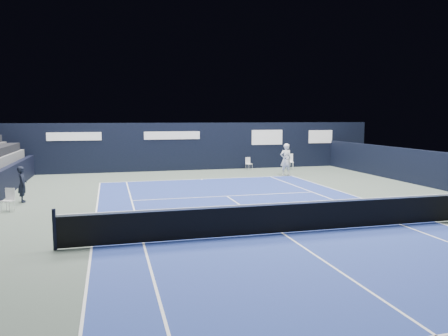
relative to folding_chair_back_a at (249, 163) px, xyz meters
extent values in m
plane|color=#48564C|center=(-3.98, -13.59, -0.47)|extent=(48.00, 48.00, 0.00)
cube|color=navy|center=(-3.98, -15.59, -0.46)|extent=(10.97, 23.77, 0.01)
cube|color=black|center=(6.52, -9.59, 0.43)|extent=(0.30, 22.00, 1.80)
cube|color=silver|center=(0.02, -0.07, -0.09)|extent=(0.43, 0.42, 0.03)
cube|color=silver|center=(-0.02, 0.09, 0.14)|extent=(0.36, 0.11, 0.43)
cylinder|color=silver|center=(0.13, 0.11, -0.28)|extent=(0.02, 0.02, 0.38)
cylinder|color=silver|center=(-0.17, 0.04, -0.28)|extent=(0.02, 0.02, 0.38)
cylinder|color=silver|center=(0.20, -0.18, -0.28)|extent=(0.02, 0.02, 0.38)
cylinder|color=silver|center=(-0.10, -0.25, -0.28)|extent=(0.02, 0.02, 0.38)
cube|color=white|center=(2.72, -0.57, 0.01)|extent=(0.55, 0.54, 0.04)
cube|color=white|center=(2.78, -0.37, 0.29)|extent=(0.45, 0.15, 0.54)
cylinder|color=white|center=(2.96, -0.44, -0.23)|extent=(0.03, 0.03, 0.48)
cylinder|color=white|center=(2.58, -0.34, -0.23)|extent=(0.03, 0.03, 0.48)
cylinder|color=white|center=(2.87, -0.80, -0.23)|extent=(0.03, 0.03, 0.48)
cylinder|color=white|center=(2.49, -0.70, -0.23)|extent=(0.03, 0.03, 0.48)
cube|color=silver|center=(-12.63, -10.08, -0.08)|extent=(0.48, 0.47, 0.04)
cube|color=silver|center=(-12.57, -9.92, 0.15)|extent=(0.36, 0.16, 0.44)
cylinder|color=silver|center=(-12.43, -10.00, -0.27)|extent=(0.02, 0.02, 0.39)
cylinder|color=silver|center=(-12.72, -9.88, -0.27)|extent=(0.02, 0.02, 0.39)
cylinder|color=silver|center=(-12.54, -10.28, -0.27)|extent=(0.02, 0.02, 0.39)
cylinder|color=silver|center=(-12.84, -10.16, -0.27)|extent=(0.02, 0.02, 0.39)
imported|color=black|center=(-12.42, -8.32, 0.27)|extent=(0.46, 0.60, 1.48)
cube|color=white|center=(-3.98, -3.71, -0.46)|extent=(10.97, 0.06, 0.00)
cube|color=white|center=(1.50, -15.59, -0.46)|extent=(0.06, 23.77, 0.00)
cube|color=white|center=(-9.47, -15.59, -0.46)|extent=(0.06, 23.77, 0.00)
cube|color=white|center=(0.13, -15.59, -0.46)|extent=(0.06, 23.77, 0.00)
cube|color=white|center=(-8.10, -15.59, -0.46)|extent=(0.06, 23.77, 0.00)
cube|color=white|center=(-3.98, -9.19, -0.46)|extent=(8.23, 0.06, 0.00)
cube|color=white|center=(-3.98, -21.99, -0.46)|extent=(8.23, 0.06, 0.00)
cube|color=white|center=(-3.98, -15.59, -0.46)|extent=(0.06, 12.80, 0.00)
cube|color=white|center=(-3.98, -3.86, -0.46)|extent=(0.06, 0.30, 0.00)
cylinder|color=black|center=(-10.38, -15.59, 0.08)|extent=(0.10, 0.10, 1.10)
cube|color=black|center=(-3.98, -15.59, -0.01)|extent=(12.80, 0.03, 0.86)
cube|color=white|center=(-3.98, -15.59, 0.44)|extent=(12.80, 0.05, 0.06)
cube|color=black|center=(-3.98, 0.91, 1.08)|extent=(26.00, 0.60, 3.10)
cube|color=silver|center=(-10.98, 0.59, 1.83)|extent=(3.20, 0.02, 0.50)
cube|color=silver|center=(-4.98, 0.59, 1.83)|extent=(3.60, 0.02, 0.50)
cube|color=silver|center=(1.52, 0.59, 1.63)|extent=(2.20, 0.02, 1.00)
cube|color=silver|center=(5.52, 0.59, 1.63)|extent=(1.80, 0.02, 0.90)
imported|color=white|center=(1.25, -3.36, 0.49)|extent=(0.71, 0.47, 1.91)
cylinder|color=black|center=(1.10, -3.66, 0.58)|extent=(0.03, 0.29, 0.13)
torus|color=black|center=(1.10, -3.91, 0.68)|extent=(0.30, 0.13, 0.29)
camera|label=1|loc=(-8.93, -27.49, 3.00)|focal=35.00mm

